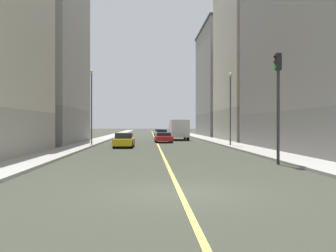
% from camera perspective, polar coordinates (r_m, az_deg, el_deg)
% --- Properties ---
extents(ground_plane, '(400.00, 400.00, 0.00)m').
position_cam_1_polar(ground_plane, '(12.47, 1.72, -9.54)').
color(ground_plane, '#35372C').
rests_on(ground_plane, ground).
extents(sidewalk_left, '(2.50, 168.00, 0.15)m').
position_cam_1_polar(sidewalk_left, '(61.87, 5.10, -1.70)').
color(sidewalk_left, '#9E9B93').
rests_on(sidewalk_left, ground).
extents(sidewalk_right, '(2.50, 168.00, 0.15)m').
position_cam_1_polar(sidewalk_right, '(61.64, -8.93, -1.71)').
color(sidewalk_right, '#9E9B93').
rests_on(sidewalk_right, ground).
extents(lane_center_stripe, '(0.16, 154.00, 0.01)m').
position_cam_1_polar(lane_center_stripe, '(61.30, -1.90, -1.78)').
color(lane_center_stripe, '#E5D14C').
rests_on(lane_center_stripe, ground).
extents(building_left_near, '(9.40, 22.10, 17.67)m').
position_cam_1_polar(building_left_near, '(34.75, 22.02, 11.35)').
color(building_left_near, slate).
rests_on(building_left_near, ground).
extents(building_left_mid, '(9.40, 16.43, 22.58)m').
position_cam_1_polar(building_left_mid, '(54.06, 12.78, 9.97)').
color(building_left_mid, '#9D9688').
rests_on(building_left_mid, ground).
extents(building_left_far, '(9.40, 19.90, 19.86)m').
position_cam_1_polar(building_left_far, '(73.55, 8.48, 6.30)').
color(building_left_far, slate).
rests_on(building_left_far, ground).
extents(building_right_midblock, '(9.40, 17.25, 22.71)m').
position_cam_1_polar(building_right_midblock, '(47.31, -18.28, 11.46)').
color(building_right_midblock, gray).
rests_on(building_right_midblock, ground).
extents(traffic_light_left_near, '(0.40, 0.32, 5.89)m').
position_cam_1_polar(traffic_light_left_near, '(21.74, 15.59, 4.70)').
color(traffic_light_left_near, '#2D2D2D').
rests_on(traffic_light_left_near, ground).
extents(street_lamp_left_near, '(0.36, 0.36, 6.97)m').
position_cam_1_polar(street_lamp_left_near, '(38.47, 8.99, 3.58)').
color(street_lamp_left_near, '#4C4C51').
rests_on(street_lamp_left_near, ground).
extents(street_lamp_right_near, '(0.36, 0.36, 7.66)m').
position_cam_1_polar(street_lamp_right_near, '(41.67, -10.99, 3.82)').
color(street_lamp_right_near, '#4C4C51').
rests_on(street_lamp_right_near, ground).
extents(car_red, '(2.10, 4.38, 1.19)m').
position_cam_1_polar(car_red, '(46.59, -0.67, -1.68)').
color(car_red, red).
rests_on(car_red, ground).
extents(car_yellow, '(1.85, 4.15, 1.35)m').
position_cam_1_polar(car_yellow, '(36.62, -6.38, -2.10)').
color(car_yellow, gold).
rests_on(car_yellow, ground).
extents(car_blue, '(1.95, 4.04, 1.33)m').
position_cam_1_polar(car_blue, '(63.85, -0.92, -1.12)').
color(car_blue, '#23389E').
rests_on(car_blue, ground).
extents(car_white, '(2.00, 4.34, 1.26)m').
position_cam_1_polar(car_white, '(76.09, -1.29, -0.93)').
color(car_white, white).
rests_on(car_white, ground).
extents(box_truck, '(2.46, 7.43, 2.76)m').
position_cam_1_polar(box_truck, '(54.68, 1.57, -0.44)').
color(box_truck, beige).
rests_on(box_truck, ground).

